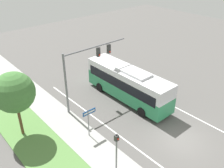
{
  "coord_description": "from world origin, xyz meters",
  "views": [
    {
      "loc": [
        -14.98,
        -8.32,
        14.21
      ],
      "look_at": [
        -0.23,
        8.6,
        1.85
      ],
      "focal_mm": 40.0,
      "sensor_mm": 36.0,
      "label": 1
    }
  ],
  "objects": [
    {
      "name": "roadside_tree",
      "position": [
        -9.72,
        9.42,
        4.19
      ],
      "size": [
        3.31,
        3.31,
        5.76
      ],
      "color": "brown",
      "rests_on": "grass_verge"
    },
    {
      "name": "lane_divider_near",
      "position": [
        -3.6,
        0.0,
        0.0
      ],
      "size": [
        0.14,
        30.0,
        0.01
      ],
      "color": "silver",
      "rests_on": "ground_plane"
    },
    {
      "name": "signal_gantry",
      "position": [
        -2.76,
        9.48,
        4.5
      ],
      "size": [
        7.32,
        0.41,
        6.21
      ],
      "color": "slate",
      "rests_on": "ground_plane"
    },
    {
      "name": "lane_divider_far",
      "position": [
        3.6,
        0.0,
        0.0
      ],
      "size": [
        0.14,
        30.0,
        0.01
      ],
      "color": "silver",
      "rests_on": "ground_plane"
    },
    {
      "name": "pedestrian_signal",
      "position": [
        -6.28,
        1.19,
        2.17
      ],
      "size": [
        0.28,
        0.34,
        3.2
      ],
      "color": "slate",
      "rests_on": "ground_plane"
    },
    {
      "name": "bus",
      "position": [
        1.06,
        7.58,
        1.96
      ],
      "size": [
        2.64,
        10.27,
        3.6
      ],
      "color": "#2D8956",
      "rests_on": "ground_plane"
    },
    {
      "name": "ground_plane",
      "position": [
        0.0,
        0.0,
        0.0
      ],
      "size": [
        80.0,
        80.0,
        0.0
      ],
      "primitive_type": "plane",
      "color": "#565451"
    },
    {
      "name": "street_sign",
      "position": [
        -5.53,
        5.42,
        1.88
      ],
      "size": [
        1.27,
        0.08,
        2.7
      ],
      "color": "slate",
      "rests_on": "ground_plane"
    }
  ]
}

